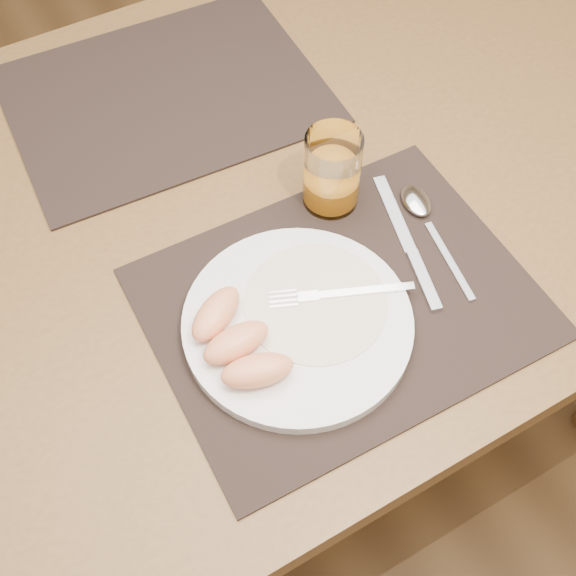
# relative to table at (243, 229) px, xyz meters

# --- Properties ---
(ground) EXTENTS (5.00, 5.00, 0.00)m
(ground) POSITION_rel_table_xyz_m (0.00, 0.00, -0.67)
(ground) COLOR brown
(ground) RESTS_ON ground
(table) EXTENTS (1.40, 0.90, 0.75)m
(table) POSITION_rel_table_xyz_m (0.00, 0.00, 0.00)
(table) COLOR brown
(table) RESTS_ON ground
(placemat_near) EXTENTS (0.46, 0.36, 0.00)m
(placemat_near) POSITION_rel_table_xyz_m (0.02, -0.22, 0.09)
(placemat_near) COLOR black
(placemat_near) RESTS_ON table
(placemat_far) EXTENTS (0.47, 0.38, 0.00)m
(placemat_far) POSITION_rel_table_xyz_m (-0.01, 0.22, 0.09)
(placemat_far) COLOR black
(placemat_far) RESTS_ON table
(plate) EXTENTS (0.27, 0.27, 0.02)m
(plate) POSITION_rel_table_xyz_m (-0.04, -0.22, 0.10)
(plate) COLOR white
(plate) RESTS_ON placemat_near
(plate_dressing) EXTENTS (0.17, 0.17, 0.00)m
(plate_dressing) POSITION_rel_table_xyz_m (-0.01, -0.21, 0.10)
(plate_dressing) COLOR white
(plate_dressing) RESTS_ON plate
(fork) EXTENTS (0.17, 0.08, 0.00)m
(fork) POSITION_rel_table_xyz_m (0.01, -0.21, 0.11)
(fork) COLOR silver
(fork) RESTS_ON plate
(knife) EXTENTS (0.07, 0.22, 0.01)m
(knife) POSITION_rel_table_xyz_m (0.14, -0.20, 0.09)
(knife) COLOR silver
(knife) RESTS_ON placemat_near
(spoon) EXTENTS (0.06, 0.19, 0.01)m
(spoon) POSITION_rel_table_xyz_m (0.19, -0.15, 0.09)
(spoon) COLOR silver
(spoon) RESTS_ON placemat_near
(juice_glass) EXTENTS (0.07, 0.07, 0.11)m
(juice_glass) POSITION_rel_table_xyz_m (0.10, -0.08, 0.14)
(juice_glass) COLOR white
(juice_glass) RESTS_ON placemat_near
(grapefruit_wedges) EXTENTS (0.10, 0.15, 0.03)m
(grapefruit_wedges) POSITION_rel_table_xyz_m (-0.12, -0.22, 0.12)
(grapefruit_wedges) COLOR #F39863
(grapefruit_wedges) RESTS_ON plate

